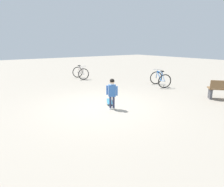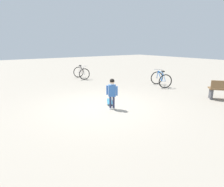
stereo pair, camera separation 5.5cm
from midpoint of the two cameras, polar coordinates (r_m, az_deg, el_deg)
name	(u,v)px [view 1 (the left image)]	position (r m, az deg, el deg)	size (l,w,h in m)	color
ground_plane	(102,106)	(6.84, -3.38, -3.86)	(50.00, 50.00, 0.00)	#9E9384
child_person	(112,90)	(6.37, -0.25, 0.93)	(0.28, 0.34, 1.06)	#2D3351
skateboard	(109,101)	(7.18, -0.98, -2.41)	(0.55, 0.73, 0.07)	teal
bicycle_near	(80,73)	(12.44, -9.58, 6.18)	(0.79, 1.12, 0.85)	black
bicycle_mid	(160,79)	(10.35, 14.14, 4.26)	(1.08, 1.27, 0.85)	black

